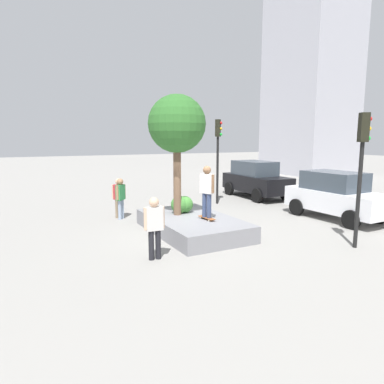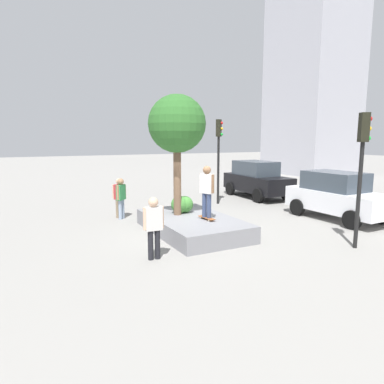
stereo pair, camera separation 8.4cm
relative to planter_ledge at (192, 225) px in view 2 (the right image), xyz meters
name	(u,v)px [view 2 (the right image)]	position (x,y,z in m)	size (l,w,h in m)	color
ground_plane	(194,233)	(0.05, 0.07, -0.28)	(120.00, 120.00, 0.00)	gray
planter_ledge	(192,225)	(0.00, 0.00, 0.00)	(4.46, 2.61, 0.57)	gray
plaza_tree	(177,125)	(-0.59, -0.29, 3.51)	(2.05, 2.05, 4.30)	brown
boxwood_shrub	(180,205)	(-0.80, -0.11, 0.61)	(0.65, 0.65, 0.65)	#3D7A33
hedge_clump	(185,204)	(-0.79, 0.10, 0.60)	(0.63, 0.63, 0.63)	#3D7A33
skateboard	(207,218)	(0.57, 0.27, 0.34)	(0.82, 0.28, 0.07)	brown
skateboarder	(207,188)	(0.57, 0.27, 1.38)	(0.57, 0.36, 1.78)	navy
sedan_parked	(257,179)	(-5.00, 6.72, 0.76)	(4.51, 2.24, 2.06)	black
police_car	(337,195)	(0.88, 6.30, 0.72)	(4.27, 2.06, 1.97)	white
traffic_light_corner	(362,157)	(3.85, 3.67, 2.52)	(0.36, 0.37, 4.07)	black
traffic_light_median	(219,147)	(-4.31, 3.73, 2.64)	(0.37, 0.37, 4.27)	black
bystander_watching	(121,196)	(-3.23, -1.65, 0.70)	(0.46, 0.46, 1.71)	#8C9EB7
passerby_with_bag	(154,224)	(1.97, -2.19, 0.73)	(0.27, 0.59, 1.75)	black
pedestrian_crossing	(119,195)	(-3.47, -1.66, 0.69)	(0.37, 0.53, 1.68)	#847056
office_tower_glass	(315,24)	(-13.95, 19.88, 13.44)	(7.21, 6.01, 27.45)	#B2B2BC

